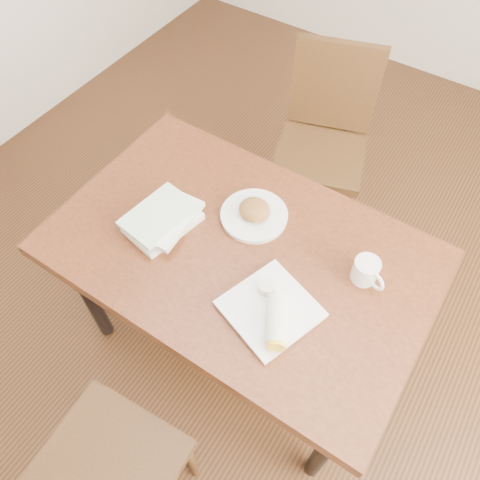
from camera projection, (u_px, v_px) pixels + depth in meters
The scene contains 7 objects.
ground at pixel (240, 337), 2.23m from camera, with size 4.00×5.00×0.01m, color #472814.
table at pixel (240, 261), 1.68m from camera, with size 1.31×0.84×0.75m.
chair_far at pixel (325, 131), 2.26m from camera, with size 0.53×0.53×0.95m.
plate_scone at pixel (254, 213), 1.68m from camera, with size 0.24×0.24×0.08m.
coffee_mug at pixel (366, 271), 1.51m from camera, with size 0.12×0.09×0.09m.
plate_burrito at pixel (272, 312), 1.45m from camera, with size 0.33×0.33×0.09m.
book_stack at pixel (163, 219), 1.65m from camera, with size 0.22×0.28×0.07m.
Camera 1 is at (0.50, -0.76, 2.09)m, focal length 35.00 mm.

